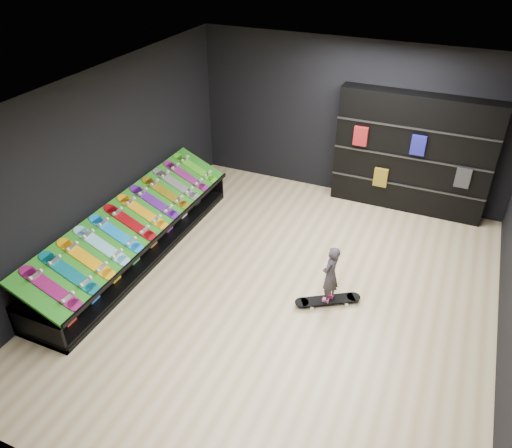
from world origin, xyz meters
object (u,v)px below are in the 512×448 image
at_px(back_shelving, 412,154).
at_px(floor_skateboard, 328,301).
at_px(display_rack, 137,241).
at_px(child, 329,284).

relative_size(back_shelving, floor_skateboard, 2.84).
bearing_deg(display_rack, child, 1.12).
bearing_deg(child, display_rack, -75.79).
height_order(display_rack, child, child).
bearing_deg(child, back_shelving, -176.11).
height_order(floor_skateboard, child, child).
bearing_deg(back_shelving, display_rack, -138.71).
bearing_deg(floor_skateboard, back_shelving, 48.39).
height_order(back_shelving, floor_skateboard, back_shelving).
distance_m(back_shelving, child, 3.38).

